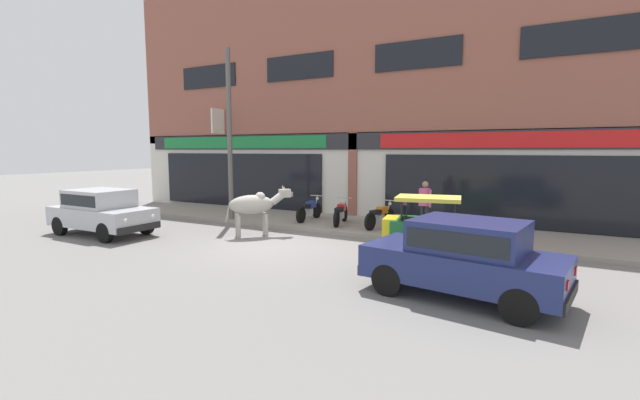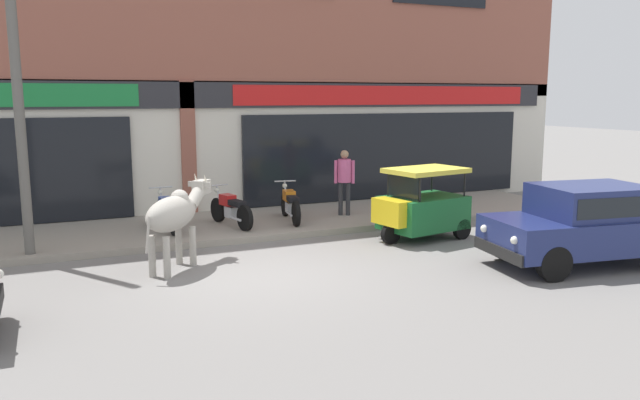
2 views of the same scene
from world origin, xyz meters
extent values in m
plane|color=slate|center=(0.00, 0.00, 0.00)|extent=(90.00, 90.00, 0.00)
cube|color=gray|center=(0.00, 3.85, 0.07)|extent=(19.00, 3.30, 0.14)
cube|color=silver|center=(0.00, 5.78, 1.70)|extent=(23.00, 0.55, 3.40)
cube|color=#28282D|center=(0.00, 5.46, 3.05)|extent=(22.08, 0.08, 0.64)
cube|color=#8E5142|center=(0.00, 5.48, 1.70)|extent=(0.36, 0.12, 3.40)
cube|color=black|center=(5.75, 5.45, 1.35)|extent=(8.74, 0.10, 2.40)
cube|color=red|center=(5.75, 5.43, 3.05)|extent=(9.20, 0.05, 0.52)
ellipsoid|color=#9E998E|center=(-1.34, 0.74, 1.02)|extent=(1.32, 1.39, 0.60)
sphere|color=#9E998E|center=(-1.15, 0.95, 1.25)|extent=(0.32, 0.32, 0.32)
cylinder|color=#9E998E|center=(-1.16, 1.16, 0.36)|extent=(0.12, 0.12, 0.72)
cylinder|color=#9E998E|center=(-0.95, 0.97, 0.36)|extent=(0.12, 0.12, 0.72)
cylinder|color=#9E998E|center=(-1.74, 0.52, 0.36)|extent=(0.12, 0.12, 0.72)
cylinder|color=#9E998E|center=(-1.53, 0.33, 0.36)|extent=(0.12, 0.12, 0.72)
cylinder|color=#9E998E|center=(-0.79, 1.35, 1.17)|extent=(0.49, 0.51, 0.43)
cube|color=#9E998E|center=(-0.62, 1.55, 1.34)|extent=(0.40, 0.41, 0.26)
cube|color=slate|center=(-0.50, 1.68, 1.30)|extent=(0.21, 0.21, 0.14)
cone|color=beige|center=(-0.72, 1.58, 1.52)|extent=(0.12, 0.12, 0.19)
cone|color=beige|center=(-0.57, 1.45, 1.52)|extent=(0.12, 0.12, 0.19)
cube|color=#9E998E|center=(-0.79, 1.59, 1.40)|extent=(0.13, 0.12, 0.10)
cube|color=#9E998E|center=(-0.55, 1.38, 1.40)|extent=(0.13, 0.12, 0.10)
cylinder|color=#9E998E|center=(-1.84, 0.20, 0.80)|extent=(0.14, 0.15, 0.60)
cylinder|color=black|center=(4.28, -2.43, 0.30)|extent=(0.62, 0.27, 0.60)
cylinder|color=black|center=(4.49, -1.01, 0.30)|extent=(0.62, 0.27, 0.60)
cylinder|color=black|center=(6.76, -1.34, 0.30)|extent=(0.62, 0.27, 0.60)
cube|color=navy|center=(5.52, -1.89, 0.60)|extent=(3.70, 2.09, 0.60)
cube|color=navy|center=(5.62, -1.90, 1.18)|extent=(2.09, 1.70, 0.56)
cube|color=black|center=(5.62, -1.90, 1.18)|extent=(1.94, 1.70, 0.35)
cube|color=black|center=(3.81, -1.64, 0.38)|extent=(0.34, 1.52, 0.20)
sphere|color=silver|center=(3.71, -2.11, 0.68)|extent=(0.14, 0.14, 0.14)
sphere|color=silver|center=(3.85, -1.16, 0.68)|extent=(0.14, 0.14, 0.14)
cylinder|color=black|center=(3.17, 0.97, 0.22)|extent=(0.45, 0.20, 0.44)
cylinder|color=black|center=(4.78, 0.73, 0.22)|extent=(0.45, 0.20, 0.44)
cylinder|color=black|center=(4.60, 1.75, 0.22)|extent=(0.45, 0.20, 0.44)
cube|color=#19602D|center=(4.05, 1.12, 0.57)|extent=(1.89, 1.44, 0.70)
cube|color=yellow|center=(3.17, 0.97, 0.67)|extent=(0.51, 0.92, 0.52)
cylinder|color=black|center=(3.58, 0.54, 1.19)|extent=(0.04, 0.04, 0.55)
cylinder|color=black|center=(3.40, 1.51, 1.19)|extent=(0.04, 0.04, 0.55)
cylinder|color=black|center=(4.84, 0.76, 1.19)|extent=(0.04, 0.04, 0.55)
cylinder|color=black|center=(4.66, 1.73, 1.19)|extent=(0.04, 0.04, 0.55)
cube|color=#DBCC42|center=(4.10, 1.13, 1.47)|extent=(1.78, 1.37, 0.10)
cube|color=black|center=(3.49, 1.02, 1.19)|extent=(0.19, 0.92, 0.50)
cylinder|color=black|center=(-0.93, 4.23, 0.42)|extent=(0.12, 0.56, 0.56)
cylinder|color=black|center=(-0.89, 2.99, 0.42)|extent=(0.12, 0.56, 0.56)
cube|color=#B2B5BA|center=(-0.91, 3.59, 0.46)|extent=(0.21, 0.33, 0.24)
cube|color=navy|center=(-0.91, 3.75, 0.72)|extent=(0.25, 0.41, 0.24)
cube|color=black|center=(-0.90, 3.35, 0.70)|extent=(0.24, 0.53, 0.12)
cylinder|color=#B2B5BA|center=(-0.93, 4.17, 0.72)|extent=(0.05, 0.27, 0.59)
cylinder|color=#B2B5BA|center=(-0.93, 4.21, 1.00)|extent=(0.52, 0.05, 0.03)
sphere|color=silver|center=(-0.93, 4.27, 0.88)|extent=(0.12, 0.12, 0.12)
cylinder|color=#B2B5BA|center=(-1.00, 3.23, 0.38)|extent=(0.08, 0.48, 0.06)
cylinder|color=black|center=(0.33, 4.05, 0.42)|extent=(0.22, 0.57, 0.56)
cylinder|color=black|center=(0.61, 2.83, 0.42)|extent=(0.22, 0.57, 0.56)
cube|color=#B2B5BA|center=(0.47, 3.42, 0.46)|extent=(0.27, 0.36, 0.24)
cube|color=red|center=(0.44, 3.57, 0.72)|extent=(0.32, 0.44, 0.24)
cube|color=black|center=(0.53, 3.18, 0.70)|extent=(0.33, 0.56, 0.12)
cylinder|color=#B2B5BA|center=(0.35, 3.99, 0.72)|extent=(0.10, 0.27, 0.59)
cylinder|color=#B2B5BA|center=(0.34, 4.03, 1.00)|extent=(0.51, 0.15, 0.03)
sphere|color=silver|center=(0.32, 4.08, 0.88)|extent=(0.12, 0.12, 0.12)
cylinder|color=#B2B5BA|center=(0.45, 3.04, 0.38)|extent=(0.16, 0.48, 0.06)
cylinder|color=black|center=(2.02, 4.08, 0.42)|extent=(0.19, 0.57, 0.56)
cylinder|color=black|center=(1.81, 2.85, 0.42)|extent=(0.19, 0.57, 0.56)
cube|color=#B2B5BA|center=(1.91, 3.44, 0.46)|extent=(0.25, 0.35, 0.24)
cube|color=orange|center=(1.94, 3.60, 0.72)|extent=(0.30, 0.43, 0.24)
cube|color=black|center=(1.87, 3.21, 0.70)|extent=(0.30, 0.55, 0.12)
cylinder|color=#B2B5BA|center=(2.01, 4.02, 0.72)|extent=(0.08, 0.27, 0.59)
cylinder|color=#B2B5BA|center=(2.01, 4.06, 1.00)|extent=(0.52, 0.12, 0.03)
sphere|color=silver|center=(2.02, 4.12, 0.88)|extent=(0.12, 0.12, 0.12)
cylinder|color=#B2B5BA|center=(1.74, 3.11, 0.38)|extent=(0.14, 0.48, 0.06)
cylinder|color=#2D2D33|center=(3.46, 3.53, 0.55)|extent=(0.11, 0.11, 0.82)
cylinder|color=#2D2D33|center=(3.29, 3.61, 0.55)|extent=(0.11, 0.11, 0.82)
cylinder|color=#DB5B93|center=(3.38, 3.57, 1.24)|extent=(0.32, 0.32, 0.56)
cylinder|color=#DB5B93|center=(3.56, 3.48, 1.21)|extent=(0.08, 0.08, 0.56)
cylinder|color=#DB5B93|center=(3.19, 3.67, 1.21)|extent=(0.08, 0.08, 0.56)
sphere|color=tan|center=(3.38, 3.57, 1.64)|extent=(0.20, 0.20, 0.20)
cylinder|color=#595651|center=(-3.64, 2.50, 3.26)|extent=(0.18, 0.18, 6.25)
camera|label=1|loc=(6.88, -9.89, 2.74)|focal=24.00mm
camera|label=2|loc=(-3.30, -9.95, 3.02)|focal=35.00mm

